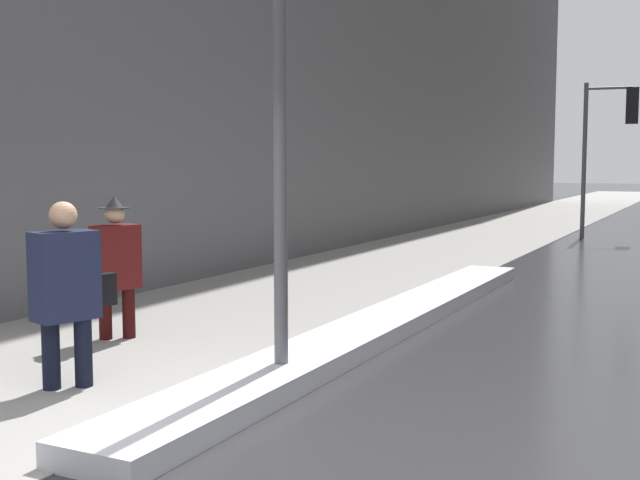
{
  "coord_description": "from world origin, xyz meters",
  "views": [
    {
      "loc": [
        3.57,
        -3.99,
        1.9
      ],
      "look_at": [
        -0.4,
        4.0,
        1.05
      ],
      "focal_mm": 45.0,
      "sensor_mm": 36.0,
      "label": 1
    }
  ],
  "objects_px": {
    "lamp_post": "(280,35)",
    "traffic_light_near": "(613,126)",
    "pedestrian_nearside": "(116,262)",
    "pedestrian_with_shoulder_bag": "(67,286)"
  },
  "relations": [
    {
      "from": "pedestrian_with_shoulder_bag",
      "to": "traffic_light_near",
      "type": "bearing_deg",
      "value": -171.08
    },
    {
      "from": "pedestrian_with_shoulder_bag",
      "to": "pedestrian_nearside",
      "type": "relative_size",
      "value": 1.02
    },
    {
      "from": "traffic_light_near",
      "to": "pedestrian_with_shoulder_bag",
      "type": "bearing_deg",
      "value": -104.29
    },
    {
      "from": "pedestrian_with_shoulder_bag",
      "to": "pedestrian_nearside",
      "type": "xyz_separation_m",
      "value": [
        -0.92,
        1.68,
        -0.03
      ]
    },
    {
      "from": "lamp_post",
      "to": "traffic_light_near",
      "type": "relative_size",
      "value": 1.26
    },
    {
      "from": "traffic_light_near",
      "to": "pedestrian_nearside",
      "type": "relative_size",
      "value": 2.53
    },
    {
      "from": "pedestrian_with_shoulder_bag",
      "to": "pedestrian_nearside",
      "type": "distance_m",
      "value": 1.91
    },
    {
      "from": "lamp_post",
      "to": "traffic_light_near",
      "type": "xyz_separation_m",
      "value": [
        0.87,
        15.58,
        -0.11
      ]
    },
    {
      "from": "traffic_light_near",
      "to": "lamp_post",
      "type": "bearing_deg",
      "value": -99.2
    },
    {
      "from": "lamp_post",
      "to": "traffic_light_near",
      "type": "distance_m",
      "value": 15.6
    }
  ]
}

